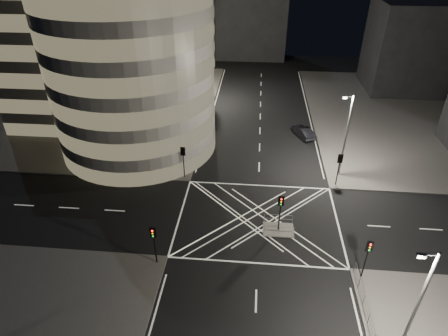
# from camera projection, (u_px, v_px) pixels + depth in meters

# --- Properties ---
(ground) EXTENTS (120.00, 120.00, 0.00)m
(ground) POSITION_uv_depth(u_px,v_px,m) (258.00, 219.00, 38.08)
(ground) COLOR black
(ground) RESTS_ON ground
(sidewalk_far_left) EXTENTS (42.00, 42.00, 0.15)m
(sidewalk_far_left) POSITION_uv_depth(u_px,v_px,m) (88.00, 105.00, 62.96)
(sidewalk_far_left) COLOR #4F4C4A
(sidewalk_far_left) RESTS_ON ground
(sidewalk_far_right) EXTENTS (42.00, 42.00, 0.15)m
(sidewalk_far_right) POSITION_uv_depth(u_px,v_px,m) (446.00, 118.00, 58.50)
(sidewalk_far_right) COLOR #4F4C4A
(sidewalk_far_right) RESTS_ON ground
(central_island) EXTENTS (3.00, 2.00, 0.15)m
(central_island) POSITION_uv_depth(u_px,v_px,m) (278.00, 230.00, 36.63)
(central_island) COLOR slate
(central_island) RESTS_ON ground
(office_tower_curved) EXTENTS (30.00, 29.00, 27.20)m
(office_tower_curved) POSITION_uv_depth(u_px,v_px,m) (105.00, 41.00, 48.63)
(office_tower_curved) COLOR #9B9893
(office_tower_curved) RESTS_ON sidewalk_far_left
(office_block_rear) EXTENTS (24.00, 16.00, 22.00)m
(office_block_rear) POSITION_uv_depth(u_px,v_px,m) (145.00, 18.00, 69.08)
(office_block_rear) COLOR #9B9893
(office_block_rear) RESTS_ON sidewalk_far_left
(building_right_far) EXTENTS (14.00, 12.00, 15.00)m
(building_right_far) POSITION_uv_depth(u_px,v_px,m) (412.00, 46.00, 65.58)
(building_right_far) COLOR black
(building_right_far) RESTS_ON sidewalk_far_right
(building_far_end) EXTENTS (18.00, 8.00, 18.00)m
(building_far_end) POSITION_uv_depth(u_px,v_px,m) (246.00, 16.00, 82.29)
(building_far_end) COLOR black
(building_far_end) RESTS_ON ground
(tree_a) EXTENTS (4.87, 4.87, 7.85)m
(tree_a) POSITION_uv_depth(u_px,v_px,m) (171.00, 130.00, 43.67)
(tree_a) COLOR black
(tree_a) RESTS_ON sidewalk_far_left
(tree_b) EXTENTS (4.33, 4.33, 7.26)m
(tree_b) POSITION_uv_depth(u_px,v_px,m) (181.00, 111.00, 48.85)
(tree_b) COLOR black
(tree_b) RESTS_ON sidewalk_far_left
(tree_c) EXTENTS (3.67, 3.67, 6.32)m
(tree_c) POSITION_uv_depth(u_px,v_px,m) (189.00, 98.00, 54.20)
(tree_c) COLOR black
(tree_c) RESTS_ON sidewalk_far_left
(tree_d) EXTENTS (5.68, 5.68, 8.73)m
(tree_d) POSITION_uv_depth(u_px,v_px,m) (195.00, 76.00, 58.56)
(tree_d) COLOR black
(tree_d) RESTS_ON sidewalk_far_left
(tree_e) EXTENTS (3.77, 3.77, 6.14)m
(tree_e) POSITION_uv_depth(u_px,v_px,m) (201.00, 73.00, 64.41)
(tree_e) COLOR black
(tree_e) RESTS_ON sidewalk_far_left
(traffic_signal_fl) EXTENTS (0.55, 0.22, 4.00)m
(traffic_signal_fl) POSITION_uv_depth(u_px,v_px,m) (183.00, 157.00, 42.91)
(traffic_signal_fl) COLOR black
(traffic_signal_fl) RESTS_ON sidewalk_far_left
(traffic_signal_nl) EXTENTS (0.55, 0.22, 4.00)m
(traffic_signal_nl) POSITION_uv_depth(u_px,v_px,m) (154.00, 239.00, 31.48)
(traffic_signal_nl) COLOR black
(traffic_signal_nl) RESTS_ON sidewalk_near_left
(traffic_signal_fr) EXTENTS (0.55, 0.22, 4.00)m
(traffic_signal_fr) POSITION_uv_depth(u_px,v_px,m) (339.00, 164.00, 41.55)
(traffic_signal_fr) COLOR black
(traffic_signal_fr) RESTS_ON sidewalk_far_right
(traffic_signal_nr) EXTENTS (0.55, 0.22, 4.00)m
(traffic_signal_nr) POSITION_uv_depth(u_px,v_px,m) (368.00, 253.00, 30.13)
(traffic_signal_nr) COLOR black
(traffic_signal_nr) RESTS_ON sidewalk_near_right
(traffic_signal_island) EXTENTS (0.55, 0.22, 4.00)m
(traffic_signal_island) POSITION_uv_depth(u_px,v_px,m) (281.00, 207.00, 35.10)
(traffic_signal_island) COLOR black
(traffic_signal_island) RESTS_ON central_island
(street_lamp_left_near) EXTENTS (1.25, 0.25, 10.00)m
(street_lamp_left_near) POSITION_uv_depth(u_px,v_px,m) (185.00, 116.00, 45.92)
(street_lamp_left_near) COLOR slate
(street_lamp_left_near) RESTS_ON sidewalk_far_left
(street_lamp_left_far) EXTENTS (1.25, 0.25, 10.00)m
(street_lamp_left_far) POSITION_uv_depth(u_px,v_px,m) (204.00, 70.00, 61.04)
(street_lamp_left_far) COLOR slate
(street_lamp_left_far) RESTS_ON sidewalk_far_left
(street_lamp_right_far) EXTENTS (1.25, 0.25, 10.00)m
(street_lamp_right_far) POSITION_uv_depth(u_px,v_px,m) (346.00, 134.00, 41.94)
(street_lamp_right_far) COLOR slate
(street_lamp_right_far) RESTS_ON sidewalk_far_right
(street_lamp_right_near) EXTENTS (1.25, 0.25, 10.00)m
(street_lamp_right_near) POSITION_uv_depth(u_px,v_px,m) (415.00, 308.00, 22.62)
(street_lamp_right_near) COLOR slate
(street_lamp_right_near) RESTS_ON sidewalk_near_right
(railing_near_right) EXTENTS (0.06, 11.70, 1.10)m
(railing_near_right) POSITION_uv_depth(u_px,v_px,m) (372.00, 328.00, 26.86)
(railing_near_right) COLOR slate
(railing_near_right) RESTS_ON sidewalk_near_right
(railing_island_south) EXTENTS (2.80, 0.06, 1.10)m
(railing_island_south) POSITION_uv_depth(u_px,v_px,m) (279.00, 231.00, 35.54)
(railing_island_south) COLOR slate
(railing_island_south) RESTS_ON central_island
(railing_island_north) EXTENTS (2.80, 0.06, 1.10)m
(railing_island_north) POSITION_uv_depth(u_px,v_px,m) (278.00, 219.00, 37.05)
(railing_island_north) COLOR slate
(railing_island_north) RESTS_ON central_island
(sedan) EXTENTS (3.29, 4.71, 1.47)m
(sedan) POSITION_uv_depth(u_px,v_px,m) (303.00, 132.00, 52.93)
(sedan) COLOR black
(sedan) RESTS_ON ground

